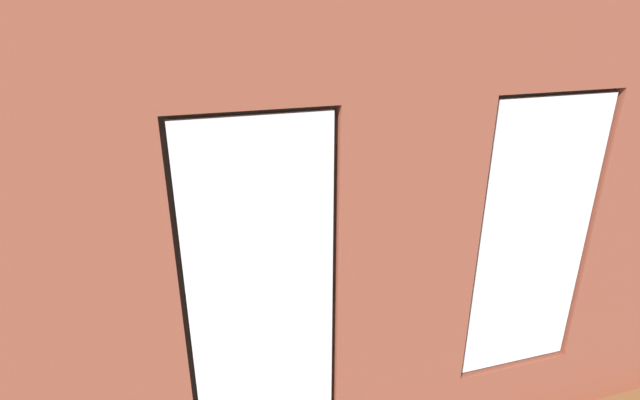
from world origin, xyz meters
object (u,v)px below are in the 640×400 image
Objects in this scene: coffee_table at (319,240)px; papasan_chair at (228,201)px; couch_left at (513,231)px; cup_ceramic at (303,231)px; media_console at (8,309)px; potted_plant_near_tv at (37,329)px; potted_plant_foreground_right at (72,209)px; table_plant_small at (330,232)px; candle_jar at (287,242)px; remote_silver at (345,227)px; potted_plant_by_left_couch at (430,194)px; potted_plant_corner_near_left at (442,163)px; potted_plant_between_couches at (443,307)px; remote_gray at (319,236)px; potted_plant_beside_window_right at (41,372)px; couch_by_window at (289,367)px.

papasan_chair is (0.92, -1.34, 0.08)m from coffee_table.
couch_left reaches higher than cup_ceramic.
media_console is 1.18× the size of potted_plant_near_tv.
potted_plant_foreground_right reaches higher than papasan_chair.
potted_plant_foreground_right is at bearing -98.37° from media_console.
candle_jar is at bearing 0.00° from table_plant_small.
cup_ceramic is 3.16m from potted_plant_foreground_right.
potted_plant_by_left_couch reaches higher than remote_silver.
potted_plant_near_tv is at bearing 26.18° from table_plant_small.
candle_jar reaches higher than coffee_table.
potted_plant_corner_near_left is at bearing -149.14° from candle_jar.
media_console is 5.47m from potted_plant_by_left_couch.
table_plant_small is 0.23× the size of potted_plant_corner_near_left.
cup_ceramic is 0.08× the size of potted_plant_between_couches.
table_plant_small is (-0.28, 0.22, 0.05)m from cup_ceramic.
candle_jar is 0.55× the size of table_plant_small.
remote_gray is 0.13× the size of media_console.
media_console reaches higher than coffee_table.
potted_plant_beside_window_right is at bearing 43.12° from cup_ceramic.
couch_by_window is 3.37m from papasan_chair.
potted_plant_beside_window_right is (2.11, 1.99, 0.32)m from candle_jar.
table_plant_small is at bearing 123.81° from remote_gray.
couch_left is at bearing 169.13° from cup_ceramic.
papasan_chair reaches higher than remote_gray.
potted_plant_beside_window_right is at bearing 3.03° from couch_by_window.
potted_plant_by_left_couch is at bearing -145.53° from potted_plant_beside_window_right.
potted_plant_beside_window_right is (2.64, 1.99, 0.27)m from table_plant_small.
candle_jar is at bearing -148.80° from potted_plant_near_tv.
coffee_table is at bearing -112.70° from couch_by_window.
table_plant_small is 0.18m from remote_gray.
couch_by_window is at bearing 72.45° from cup_ceramic.
cup_ceramic is at bearing -37.52° from table_plant_small.
cup_ceramic is 2.40m from potted_plant_by_left_couch.
potted_plant_between_couches is at bearing -99.58° from remote_silver.
potted_plant_near_tv reaches higher than coffee_table.
potted_plant_corner_near_left is (-2.58, -1.68, 0.15)m from remote_gray.
media_console is 6.20m from potted_plant_corner_near_left.
couch_left is 2.66m from cup_ceramic.
potted_plant_near_tv is at bearing 31.20° from candle_jar.
couch_by_window is 3.66m from couch_left.
coffee_table is 3.32m from potted_plant_beside_window_right.
table_plant_small reaches higher than candle_jar.
potted_plant_beside_window_right is at bearing -155.92° from remote_silver.
couch_left is 2.41× the size of potted_plant_corner_near_left.
remote_silver is 0.20× the size of potted_plant_corner_near_left.
coffee_table is at bearing -95.94° from couch_left.
table_plant_small is at bearing 142.48° from cup_ceramic.
potted_plant_corner_near_left is (-2.58, -1.68, 0.21)m from coffee_table.
candle_jar is 3.07m from potted_plant_foreground_right.
potted_plant_corner_near_left is at bearing -147.00° from coffee_table.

